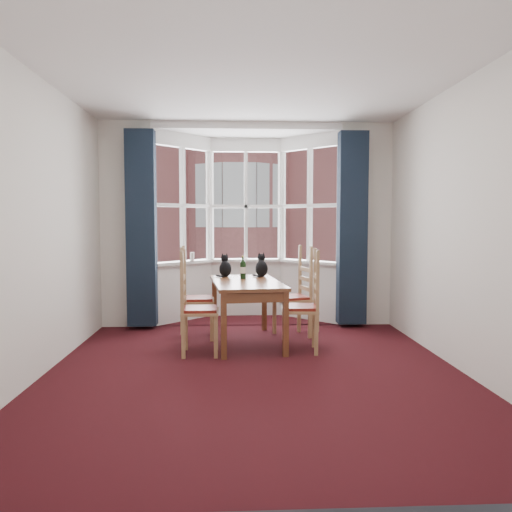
{
  "coord_description": "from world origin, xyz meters",
  "views": [
    {
      "loc": [
        -0.21,
        -4.65,
        1.45
      ],
      "look_at": [
        0.06,
        1.05,
        1.05
      ],
      "focal_mm": 35.0,
      "sensor_mm": 36.0,
      "label": 1
    }
  ],
  "objects": [
    {
      "name": "street",
      "position": [
        0.0,
        32.25,
        -6.0
      ],
      "size": [
        80.0,
        80.0,
        0.0
      ],
      "primitive_type": "plane",
      "color": "#333335",
      "rests_on": "ground"
    },
    {
      "name": "chair_right_far",
      "position": [
        0.63,
        1.56,
        0.47
      ],
      "size": [
        0.49,
        0.51,
        0.92
      ],
      "color": "#A27B4E",
      "rests_on": "floor"
    },
    {
      "name": "tenement_building",
      "position": [
        0.0,
        14.01,
        1.6
      ],
      "size": [
        18.4,
        7.8,
        15.2
      ],
      "color": "#A95B57",
      "rests_on": "street"
    },
    {
      "name": "cat_right",
      "position": [
        0.16,
        1.71,
        0.86
      ],
      "size": [
        0.16,
        0.23,
        0.31
      ],
      "color": "black",
      "rests_on": "dining_table"
    },
    {
      "name": "wall_back_pier_right",
      "position": [
        1.65,
        2.25,
        1.4
      ],
      "size": [
        0.7,
        0.12,
        2.8
      ],
      "primitive_type": "cube",
      "color": "silver",
      "rests_on": "floor"
    },
    {
      "name": "candle_tall",
      "position": [
        -0.79,
        2.6,
        0.93
      ],
      "size": [
        0.06,
        0.06,
        0.13
      ],
      "primitive_type": "cylinder",
      "color": "white",
      "rests_on": "bay_window"
    },
    {
      "name": "wall_back_pier_left",
      "position": [
        -1.65,
        2.25,
        1.4
      ],
      "size": [
        0.7,
        0.12,
        2.8
      ],
      "primitive_type": "cube",
      "color": "silver",
      "rests_on": "floor"
    },
    {
      "name": "wall_right",
      "position": [
        2.0,
        0.0,
        1.4
      ],
      "size": [
        0.0,
        4.5,
        4.5
      ],
      "primitive_type": "plane",
      "rotation": [
        1.57,
        0.0,
        -1.57
      ],
      "color": "silver",
      "rests_on": "floor"
    },
    {
      "name": "ceiling",
      "position": [
        0.0,
        0.0,
        2.8
      ],
      "size": [
        4.5,
        4.5,
        0.0
      ],
      "primitive_type": "plane",
      "rotation": [
        3.14,
        0.0,
        0.0
      ],
      "color": "white",
      "rests_on": "floor"
    },
    {
      "name": "cat_left",
      "position": [
        -0.3,
        1.7,
        0.86
      ],
      "size": [
        0.18,
        0.24,
        0.3
      ],
      "color": "black",
      "rests_on": "dining_table"
    },
    {
      "name": "bay_window",
      "position": [
        0.0,
        2.75,
        1.4
      ],
      "size": [
        2.76,
        0.94,
        2.8
      ],
      "color": "white",
      "rests_on": "floor"
    },
    {
      "name": "chair_right_near",
      "position": [
        0.63,
        0.8,
        0.47
      ],
      "size": [
        0.44,
        0.45,
        0.92
      ],
      "color": "#A27B4E",
      "rests_on": "floor"
    },
    {
      "name": "floor",
      "position": [
        0.0,
        0.0,
        0.0
      ],
      "size": [
        4.5,
        4.5,
        0.0
      ],
      "primitive_type": "plane",
      "color": "black",
      "rests_on": "ground"
    },
    {
      "name": "curtain_left",
      "position": [
        -1.42,
        2.07,
        1.35
      ],
      "size": [
        0.38,
        0.22,
        2.6
      ],
      "primitive_type": "cube",
      "color": "#162232",
      "rests_on": "floor"
    },
    {
      "name": "curtain_right",
      "position": [
        1.42,
        2.07,
        1.35
      ],
      "size": [
        0.38,
        0.22,
        2.6
      ],
      "primitive_type": "cube",
      "color": "#162232",
      "rests_on": "floor"
    },
    {
      "name": "chair_left_near",
      "position": [
        -0.65,
        0.73,
        0.47
      ],
      "size": [
        0.41,
        0.43,
        0.92
      ],
      "color": "#A27B4E",
      "rests_on": "floor"
    },
    {
      "name": "wall_near",
      "position": [
        0.0,
        -2.25,
        1.4
      ],
      "size": [
        4.0,
        0.0,
        4.0
      ],
      "primitive_type": "plane",
      "rotation": [
        -1.57,
        0.0,
        0.0
      ],
      "color": "silver",
      "rests_on": "floor"
    },
    {
      "name": "chair_left_far",
      "position": [
        -0.73,
        1.48,
        0.47
      ],
      "size": [
        0.42,
        0.44,
        0.92
      ],
      "color": "#A27B4E",
      "rests_on": "floor"
    },
    {
      "name": "dining_table",
      "position": [
        -0.05,
        1.21,
        0.65
      ],
      "size": [
        0.91,
        1.5,
        0.74
      ],
      "color": "brown",
      "rests_on": "floor"
    },
    {
      "name": "wall_left",
      "position": [
        -2.0,
        0.0,
        1.4
      ],
      "size": [
        0.0,
        4.5,
        4.5
      ],
      "primitive_type": "plane",
      "rotation": [
        1.57,
        0.0,
        1.57
      ],
      "color": "silver",
      "rests_on": "floor"
    },
    {
      "name": "wine_bottle",
      "position": [
        -0.08,
        1.46,
        0.87
      ],
      "size": [
        0.07,
        0.07,
        0.28
      ],
      "color": "black",
      "rests_on": "dining_table"
    }
  ]
}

